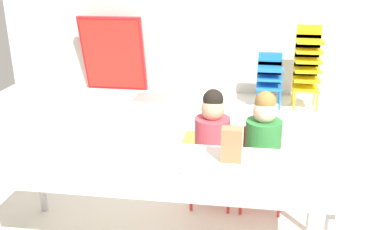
% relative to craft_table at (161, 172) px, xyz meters
% --- Properties ---
extents(ground_plane, '(6.26, 5.37, 0.02)m').
position_rel_craft_table_xyz_m(ground_plane, '(0.07, 0.88, -0.56)').
color(ground_plane, silver).
extents(craft_table, '(2.11, 0.69, 0.59)m').
position_rel_craft_table_xyz_m(craft_table, '(0.00, 0.00, 0.00)').
color(craft_table, white).
rests_on(craft_table, ground_plane).
extents(seated_child_near_camera, '(0.34, 0.34, 0.92)m').
position_rel_craft_table_xyz_m(seated_child_near_camera, '(0.26, 0.57, 0.01)').
color(seated_child_near_camera, red).
rests_on(seated_child_near_camera, ground_plane).
extents(seated_child_middle_seat, '(0.32, 0.31, 0.92)m').
position_rel_craft_table_xyz_m(seated_child_middle_seat, '(0.63, 0.57, 0.01)').
color(seated_child_middle_seat, red).
rests_on(seated_child_middle_seat, ground_plane).
extents(kid_chair_blue_stack, '(0.32, 0.30, 0.68)m').
position_rel_craft_table_xyz_m(kid_chair_blue_stack, '(0.77, 3.04, -0.15)').
color(kid_chair_blue_stack, blue).
rests_on(kid_chair_blue_stack, ground_plane).
extents(kid_chair_yellow_stack, '(0.32, 0.30, 1.04)m').
position_rel_craft_table_xyz_m(kid_chair_yellow_stack, '(1.23, 3.04, 0.03)').
color(kid_chair_yellow_stack, yellow).
rests_on(kid_chair_yellow_stack, ground_plane).
extents(folded_activity_table, '(0.90, 0.29, 1.09)m').
position_rel_craft_table_xyz_m(folded_activity_table, '(-1.41, 3.37, -0.01)').
color(folded_activity_table, red).
rests_on(folded_activity_table, ground_plane).
extents(paper_bag_brown, '(0.13, 0.09, 0.22)m').
position_rel_craft_table_xyz_m(paper_bag_brown, '(0.42, 0.13, 0.16)').
color(paper_bag_brown, '#9E754C').
rests_on(paper_bag_brown, craft_table).
extents(paper_plate_near_edge, '(0.18, 0.18, 0.01)m').
position_rel_craft_table_xyz_m(paper_plate_near_edge, '(0.18, -0.09, 0.05)').
color(paper_plate_near_edge, white).
rests_on(paper_plate_near_edge, craft_table).
extents(donut_powdered_on_plate, '(0.10, 0.10, 0.03)m').
position_rel_craft_table_xyz_m(donut_powdered_on_plate, '(0.18, -0.09, 0.07)').
color(donut_powdered_on_plate, white).
rests_on(donut_powdered_on_plate, craft_table).
extents(donut_powdered_loose, '(0.10, 0.10, 0.03)m').
position_rel_craft_table_xyz_m(donut_powdered_loose, '(0.10, -0.07, 0.06)').
color(donut_powdered_loose, white).
rests_on(donut_powdered_loose, craft_table).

